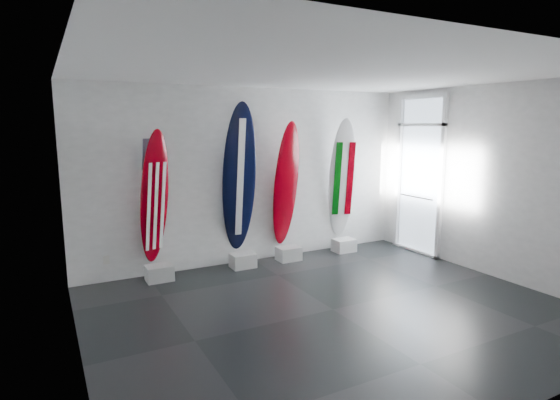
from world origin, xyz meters
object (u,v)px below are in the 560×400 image
surfboard_usa (155,198)px  surfboard_navy (239,179)px  surfboard_swiss (286,185)px  surfboard_italy (342,179)px

surfboard_usa → surfboard_navy: bearing=-18.7°
surfboard_swiss → surfboard_italy: (1.20, 0.00, 0.03)m
surfboard_swiss → surfboard_italy: size_ratio=0.97×
surfboard_usa → surfboard_italy: surfboard_italy is taller
surfboard_navy → surfboard_swiss: size_ratio=1.14×
surfboard_swiss → surfboard_usa: bearing=172.5°
surfboard_navy → surfboard_swiss: bearing=5.6°
surfboard_navy → surfboard_swiss: surfboard_navy is taller
surfboard_swiss → surfboard_navy: bearing=172.5°
surfboard_usa → surfboard_swiss: 2.28m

